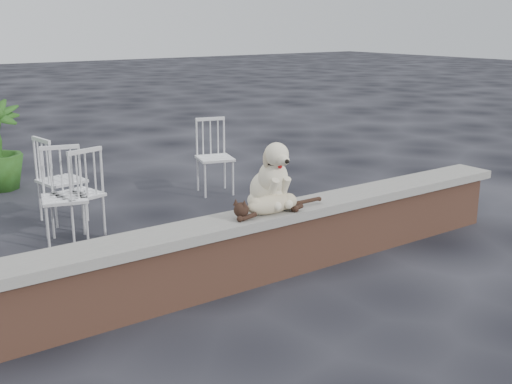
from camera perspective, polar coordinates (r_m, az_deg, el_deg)
ground at (r=5.31m, az=-1.47°, el=-8.29°), size 60.00×60.00×0.00m
brick_wall at (r=5.21m, az=-1.49°, el=-5.77°), size 6.00×0.30×0.50m
capstone at (r=5.12m, az=-1.51°, el=-2.74°), size 6.20×0.40×0.08m
dog at (r=5.30m, az=1.14°, el=1.67°), size 0.43×0.54×0.59m
cat at (r=5.19m, az=1.41°, el=-0.98°), size 1.08×0.35×0.18m
chair_e at (r=7.11m, az=-17.18°, el=1.13°), size 0.63×0.63×0.94m
chair_d at (r=7.93m, az=-3.74°, el=3.20°), size 0.69×0.69×0.94m
chair_b at (r=6.39m, az=-16.95°, el=-0.39°), size 0.69×0.69×0.94m
chair_c at (r=6.49m, az=-15.92°, el=-0.08°), size 0.67×0.67×0.94m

